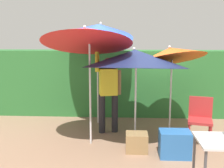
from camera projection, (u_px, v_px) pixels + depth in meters
ground_plane at (111, 142)px, 5.36m from camera, size 24.00×24.00×0.00m
hedge_row at (115, 83)px, 7.16m from camera, size 8.00×0.70×1.68m
umbrella_rainbow at (171, 54)px, 5.56m from camera, size 1.47×1.42×2.09m
umbrella_orange at (135, 59)px, 5.27m from camera, size 2.06×2.09×1.92m
umbrella_yellow at (99, 30)px, 6.17m from camera, size 1.62×1.59×2.58m
umbrella_navy at (87, 36)px, 4.94m from camera, size 1.66×1.67×2.44m
person_vendor at (108, 90)px, 5.75m from camera, size 0.56×0.30×1.88m
chair_plastic at (200, 117)px, 5.22m from camera, size 0.53×0.53×0.89m
cooler_box at (175, 144)px, 4.67m from camera, size 0.52×0.36×0.45m
crate_cardboard at (137, 142)px, 4.90m from camera, size 0.39×0.33×0.34m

